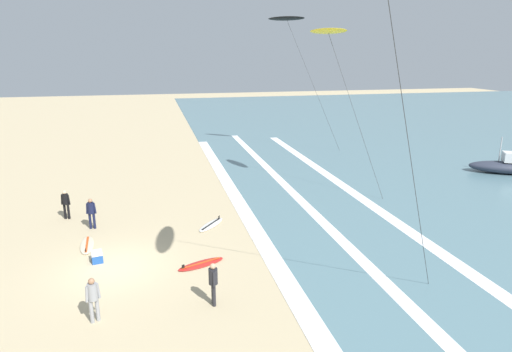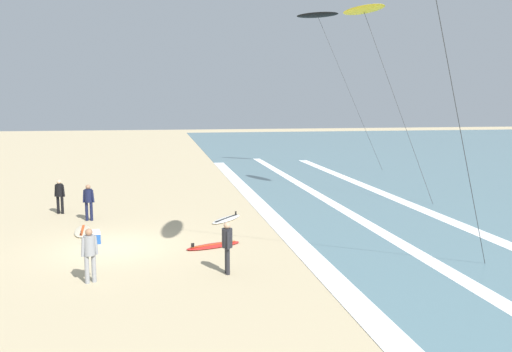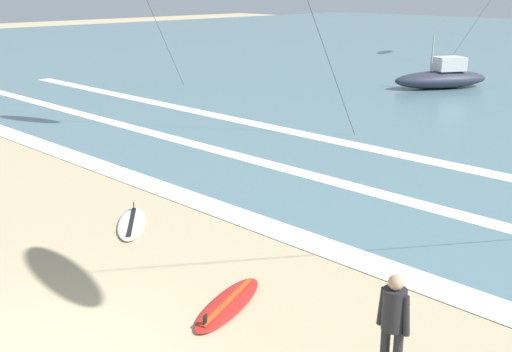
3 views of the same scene
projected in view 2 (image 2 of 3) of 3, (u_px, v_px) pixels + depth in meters
The scene contains 14 objects.
ground_plane at pixel (114, 247), 19.56m from camera, with size 160.00×160.00×0.00m, color tan.
wave_foam_shoreline at pixel (290, 236), 21.18m from camera, with size 51.02×0.84×0.01m, color white.
wave_foam_mid_break at pixel (374, 228), 22.48m from camera, with size 54.93×0.62×0.01m, color white.
wave_foam_outer_break at pixel (466, 228), 22.52m from camera, with size 52.03×0.74×0.01m, color white.
surfer_left_near at pixel (60, 193), 25.24m from camera, with size 0.32×0.51×1.60m.
surfer_background_far at pixel (227, 243), 16.47m from camera, with size 0.51×0.32×1.60m.
surfer_right_near at pixel (89, 199), 23.78m from camera, with size 0.32×0.51×1.60m.
surfer_left_far at pixel (90, 250), 15.64m from camera, with size 0.32×0.50×1.60m.
surfboard_foreground_flat at pixel (82, 231), 21.80m from camera, with size 2.14×0.75×0.25m.
surfboard_near_water at pixel (226, 219), 24.01m from camera, with size 2.02×1.77×0.25m.
surfboard_left_pile at pixel (213, 246), 19.63m from camera, with size 1.33×2.17×0.25m.
kite_yellow_low_near at pixel (363, 11), 28.07m from camera, with size 3.98×4.00×10.06m.
kite_black_high_right at pixel (318, 16), 39.44m from camera, with size 2.55×6.69×11.55m.
cooler_box at pixel (94, 237), 20.16m from camera, with size 0.69×0.56×0.44m.
Camera 2 is at (19.63, 1.64, 5.21)m, focal length 38.38 mm.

